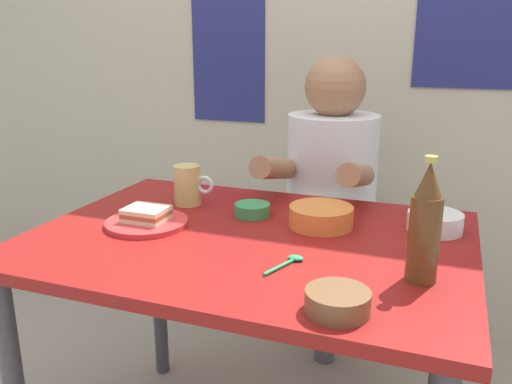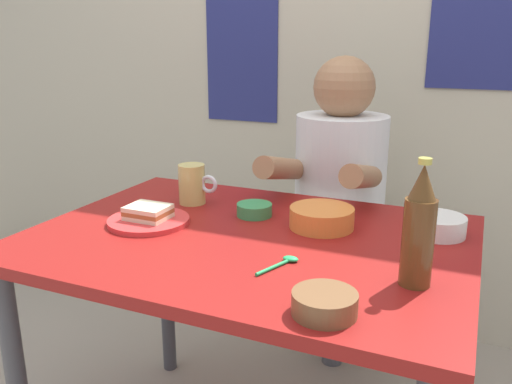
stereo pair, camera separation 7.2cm
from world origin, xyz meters
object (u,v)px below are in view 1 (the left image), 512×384
Objects in this scene: dining_table at (249,268)px; plate_orange at (147,223)px; beer_bottle at (425,226)px; soup_bowl_orange at (321,215)px; person_seated at (331,173)px; sandwich at (146,214)px; beer_mug at (188,185)px; stool at (327,279)px.

dining_table is 0.30m from plate_orange.
beer_bottle is (0.43, -0.12, 0.21)m from dining_table.
soup_bowl_orange is (-0.27, 0.25, -0.09)m from beer_bottle.
plate_orange is at bearing -118.69° from person_seated.
beer_bottle is (0.71, -0.09, 0.11)m from plate_orange.
plate_orange is 2.00× the size of sandwich.
sandwich is 0.21m from beer_mug.
dining_table is 0.70m from stool.
soup_bowl_orange is at bearing -7.01° from beer_mug.
stool is 0.85m from plate_orange.
dining_table is at bearing 5.95° from plate_orange.
person_seated is 0.50m from soup_bowl_orange.
beer_bottle reaches higher than plate_orange.
soup_bowl_orange is (0.44, 0.16, -0.00)m from sandwich.
stool is 0.66m from soup_bowl_orange.
soup_bowl_orange is at bearing 137.43° from beer_bottle.
beer_mug reaches higher than soup_bowl_orange.
dining_table is at bearing 5.95° from sandwich.
person_seated reaches higher than soup_bowl_orange.
stool is at bearing 61.72° from sandwich.
soup_bowl_orange is (0.08, -0.49, 0.01)m from person_seated.
beer_mug is 0.43m from soup_bowl_orange.
stool is at bearing 99.41° from soup_bowl_orange.
soup_bowl_orange reaches higher than plate_orange.
beer_mug is (-0.27, 0.18, 0.15)m from dining_table.
sandwich is at bearing 172.58° from beer_bottle.
beer_mug is 0.74× the size of soup_bowl_orange.
beer_bottle is at bearing -64.44° from person_seated.
person_seated reaches higher than dining_table.
beer_bottle is at bearing -7.42° from plate_orange.
soup_bowl_orange is at bearing 19.63° from plate_orange.
person_seated is (0.00, -0.01, 0.42)m from stool.
dining_table is 5.00× the size of plate_orange.
plate_orange is 0.22m from beer_mug.
person_seated is 6.54× the size of sandwich.
plate_orange is at bearing -174.05° from dining_table.
beer_mug reaches higher than sandwich.
sandwich is 0.87× the size of beer_mug.
dining_table is 0.35m from beer_mug.
stool is at bearing 53.23° from beer_mug.
person_seated reaches higher than beer_bottle.
sandwich is 0.47m from soup_bowl_orange.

